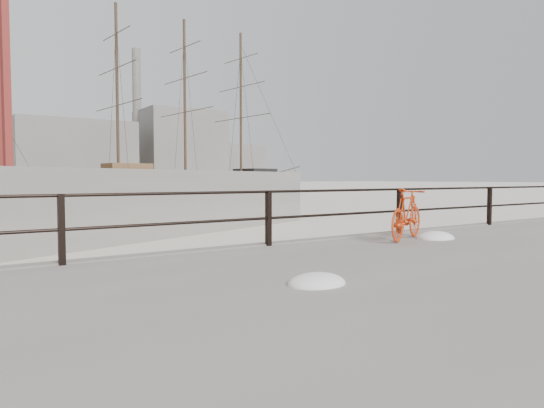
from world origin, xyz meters
TOP-DOWN VIEW (x-y plane):
  - ground at (0.00, 0.00)m, footprint 400.00×400.00m
  - guardrail at (0.00, -0.15)m, footprint 28.00×0.10m
  - bicycle at (-4.28, -1.02)m, footprint 1.68×0.88m
  - barque_black at (31.52, 88.96)m, footprint 67.42×28.31m
  - industrial_west at (20.00, 140.00)m, footprint 32.00×18.00m
  - industrial_mid at (55.00, 145.00)m, footprint 26.00×20.00m
  - industrial_east at (78.00, 150.00)m, footprint 20.00×16.00m
  - smokestack at (42.00, 150.00)m, footprint 2.80×2.80m

SIDE VIEW (x-z plane):
  - ground at x=0.00m, z-range 0.00..0.00m
  - barque_black at x=31.52m, z-range -18.34..18.34m
  - guardrail at x=0.00m, z-range 0.35..1.35m
  - bicycle at x=-4.28m, z-range 0.35..1.38m
  - industrial_east at x=78.00m, z-range 0.00..14.00m
  - industrial_west at x=20.00m, z-range 0.00..18.00m
  - industrial_mid at x=55.00m, z-range 0.00..24.00m
  - smokestack at x=42.00m, z-range 0.00..44.00m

